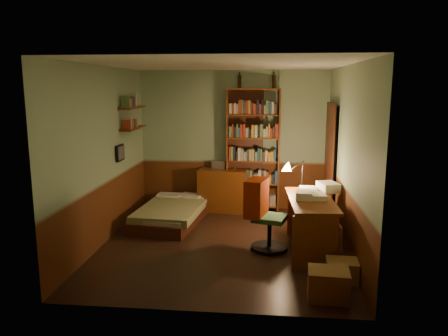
# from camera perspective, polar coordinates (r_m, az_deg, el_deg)

# --- Properties ---
(floor) EXTENTS (3.50, 4.00, 0.02)m
(floor) POSITION_cam_1_polar(r_m,az_deg,el_deg) (6.59, -0.22, -9.94)
(floor) COLOR black
(floor) RESTS_ON ground
(ceiling) EXTENTS (3.50, 4.00, 0.02)m
(ceiling) POSITION_cam_1_polar(r_m,az_deg,el_deg) (6.17, -0.24, 13.47)
(ceiling) COLOR silver
(ceiling) RESTS_ON wall_back
(wall_back) EXTENTS (3.50, 0.02, 2.60)m
(wall_back) POSITION_cam_1_polar(r_m,az_deg,el_deg) (8.23, 1.24, 3.62)
(wall_back) COLOR gray
(wall_back) RESTS_ON ground
(wall_left) EXTENTS (0.02, 4.00, 2.60)m
(wall_left) POSITION_cam_1_polar(r_m,az_deg,el_deg) (6.66, -15.46, 1.58)
(wall_left) COLOR gray
(wall_left) RESTS_ON ground
(wall_right) EXTENTS (0.02, 4.00, 2.60)m
(wall_right) POSITION_cam_1_polar(r_m,az_deg,el_deg) (6.31, 15.87, 1.07)
(wall_right) COLOR gray
(wall_right) RESTS_ON ground
(wall_front) EXTENTS (3.50, 0.02, 2.60)m
(wall_front) POSITION_cam_1_polar(r_m,az_deg,el_deg) (4.29, -3.05, -2.91)
(wall_front) COLOR gray
(wall_front) RESTS_ON ground
(doorway) EXTENTS (0.06, 0.90, 2.00)m
(doorway) POSITION_cam_1_polar(r_m,az_deg,el_deg) (7.62, 13.79, 0.47)
(doorway) COLOR black
(doorway) RESTS_ON ground
(door_trim) EXTENTS (0.02, 0.98, 2.08)m
(door_trim) POSITION_cam_1_polar(r_m,az_deg,el_deg) (7.62, 13.53, 0.47)
(door_trim) COLOR #3B190D
(door_trim) RESTS_ON ground
(bed) EXTENTS (1.14, 1.84, 0.51)m
(bed) POSITION_cam_1_polar(r_m,az_deg,el_deg) (7.57, -6.88, -5.14)
(bed) COLOR olive
(bed) RESTS_ON ground
(dresser) EXTENTS (0.94, 0.55, 0.79)m
(dresser) POSITION_cam_1_polar(r_m,az_deg,el_deg) (8.17, -0.12, -2.89)
(dresser) COLOR #57280D
(dresser) RESTS_ON ground
(mini_stereo) EXTENTS (0.31, 0.27, 0.14)m
(mini_stereo) POSITION_cam_1_polar(r_m,az_deg,el_deg) (8.20, -0.52, 0.49)
(mini_stereo) COLOR #B2B2B7
(mini_stereo) RESTS_ON dresser
(bookshelf) EXTENTS (1.00, 0.39, 2.27)m
(bookshelf) POSITION_cam_1_polar(r_m,az_deg,el_deg) (8.07, 3.73, 2.28)
(bookshelf) COLOR #57280D
(bookshelf) RESTS_ON ground
(bottle_left) EXTENTS (0.06, 0.06, 0.23)m
(bottle_left) POSITION_cam_1_polar(r_m,az_deg,el_deg) (8.11, 2.05, 11.19)
(bottle_left) COLOR black
(bottle_left) RESTS_ON bookshelf
(bottle_right) EXTENTS (0.08, 0.08, 0.23)m
(bottle_right) POSITION_cam_1_polar(r_m,az_deg,el_deg) (8.09, 6.53, 11.14)
(bottle_right) COLOR black
(bottle_right) RESTS_ON bookshelf
(desk) EXTENTS (0.67, 1.46, 0.77)m
(desk) POSITION_cam_1_polar(r_m,az_deg,el_deg) (6.29, 11.14, -7.36)
(desk) COLOR #57280D
(desk) RESTS_ON ground
(paper_stack) EXTENTS (0.34, 0.40, 0.13)m
(paper_stack) POSITION_cam_1_polar(r_m,az_deg,el_deg) (6.66, 13.45, -2.42)
(paper_stack) COLOR silver
(paper_stack) RESTS_ON desk
(desk_lamp) EXTENTS (0.18, 0.18, 0.58)m
(desk_lamp) POSITION_cam_1_polar(r_m,az_deg,el_deg) (6.81, 10.22, -0.08)
(desk_lamp) COLOR black
(desk_lamp) RESTS_ON desk
(office_chair) EXTENTS (0.55, 0.51, 0.93)m
(office_chair) POSITION_cam_1_polar(r_m,az_deg,el_deg) (6.24, 5.99, -6.58)
(office_chair) COLOR #305932
(office_chair) RESTS_ON ground
(red_jacket) EXTENTS (0.27, 0.47, 0.53)m
(red_jacket) POSITION_cam_1_polar(r_m,az_deg,el_deg) (6.09, 5.03, 0.07)
(red_jacket) COLOR #A92800
(red_jacket) RESTS_ON office_chair
(wall_shelf_lower) EXTENTS (0.20, 0.90, 0.03)m
(wall_shelf_lower) POSITION_cam_1_polar(r_m,az_deg,el_deg) (7.62, -11.75, 5.10)
(wall_shelf_lower) COLOR #57280D
(wall_shelf_lower) RESTS_ON wall_left
(wall_shelf_upper) EXTENTS (0.20, 0.90, 0.03)m
(wall_shelf_upper) POSITION_cam_1_polar(r_m,az_deg,el_deg) (7.59, -11.85, 7.73)
(wall_shelf_upper) COLOR #57280D
(wall_shelf_upper) RESTS_ON wall_left
(framed_picture) EXTENTS (0.04, 0.32, 0.26)m
(framed_picture) POSITION_cam_1_polar(r_m,az_deg,el_deg) (7.21, -13.44, 1.94)
(framed_picture) COLOR black
(framed_picture) RESTS_ON wall_left
(cardboard_box_a) EXTENTS (0.46, 0.38, 0.33)m
(cardboard_box_a) POSITION_cam_1_polar(r_m,az_deg,el_deg) (5.08, 13.47, -14.56)
(cardboard_box_a) COLOR olive
(cardboard_box_a) RESTS_ON ground
(cardboard_box_b) EXTENTS (0.39, 0.33, 0.26)m
(cardboard_box_b) POSITION_cam_1_polar(r_m,az_deg,el_deg) (5.55, 15.15, -12.80)
(cardboard_box_b) COLOR olive
(cardboard_box_b) RESTS_ON ground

